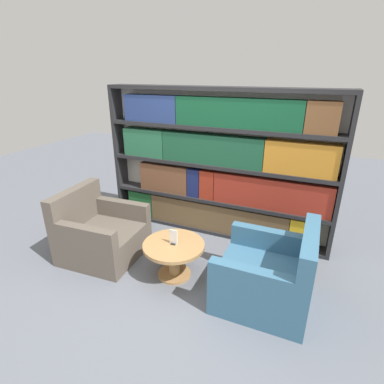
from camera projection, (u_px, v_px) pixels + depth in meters
The scene contains 6 objects.
ground_plane at pixel (168, 292), 3.28m from camera, with size 14.00×14.00×0.00m, color slate.
bookshelf at pixel (219, 167), 4.16m from camera, with size 3.22×0.30×2.07m.
armchair_left at pixel (100, 235), 3.86m from camera, with size 0.96×0.94×0.87m.
armchair_right at pixel (268, 277), 3.07m from camera, with size 0.91×0.90×0.87m.
coffee_table at pixel (174, 253), 3.44m from camera, with size 0.71×0.71×0.43m.
table_sign at pixel (174, 238), 3.37m from camera, with size 0.09×0.06×0.18m.
Camera 1 is at (1.29, -2.30, 2.25)m, focal length 28.00 mm.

